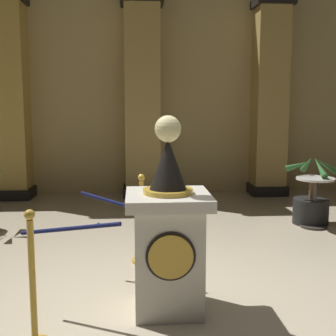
{
  "coord_description": "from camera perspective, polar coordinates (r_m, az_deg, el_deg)",
  "views": [
    {
      "loc": [
        -0.15,
        -3.99,
        1.81
      ],
      "look_at": [
        0.13,
        -0.26,
        1.28
      ],
      "focal_mm": 47.03,
      "sensor_mm": 36.0,
      "label": 1
    }
  ],
  "objects": [
    {
      "name": "cafe_table",
      "position": [
        6.93,
        18.49,
        -3.44
      ],
      "size": [
        0.56,
        0.56,
        0.76
      ],
      "color": "#332D28",
      "rests_on": "ground_plane"
    },
    {
      "name": "column_left",
      "position": [
        9.17,
        -19.79,
        8.35
      ],
      "size": [
        0.79,
        0.79,
        3.9
      ],
      "color": "black",
      "rests_on": "ground_plane"
    },
    {
      "name": "ground_plane",
      "position": [
        4.38,
        -2.0,
        -16.37
      ],
      "size": [
        12.25,
        12.25,
        0.0
      ],
      "primitive_type": "plane",
      "color": "beige"
    },
    {
      "name": "column_right",
      "position": [
        9.25,
        12.99,
        8.61
      ],
      "size": [
        0.75,
        0.75,
        3.9
      ],
      "color": "black",
      "rests_on": "ground_plane"
    },
    {
      "name": "stanchion_far",
      "position": [
        3.58,
        -17.06,
        -15.95
      ],
      "size": [
        0.24,
        0.24,
        1.06
      ],
      "color": "gold",
      "rests_on": "ground_plane"
    },
    {
      "name": "pedestal_clock",
      "position": [
        3.9,
        0.0,
        -8.93
      ],
      "size": [
        0.73,
        0.73,
        1.73
      ],
      "color": "beige",
      "rests_on": "ground_plane"
    },
    {
      "name": "column_centre_rear",
      "position": [
        8.84,
        -3.33,
        8.83
      ],
      "size": [
        0.82,
        0.82,
        3.9
      ],
      "color": "black",
      "rests_on": "ground_plane"
    },
    {
      "name": "velvet_rope",
      "position": [
        4.21,
        -9.02,
        -6.1
      ],
      "size": [
        1.32,
        1.34,
        0.22
      ],
      "color": "#141947"
    },
    {
      "name": "back_wall",
      "position": [
        9.2,
        -3.37,
        9.39
      ],
      "size": [
        12.25,
        0.16,
        4.06
      ],
      "primitive_type": "cube",
      "color": "tan",
      "rests_on": "ground_plane"
    },
    {
      "name": "potted_palm_right",
      "position": [
        7.17,
        18.03,
        -4.61
      ],
      "size": [
        0.81,
        0.79,
        1.08
      ],
      "color": "black",
      "rests_on": "ground_plane"
    },
    {
      "name": "stanchion_near",
      "position": [
        5.16,
        -3.4,
        -8.24
      ],
      "size": [
        0.24,
        0.24,
        1.04
      ],
      "color": "gold",
      "rests_on": "ground_plane"
    }
  ]
}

